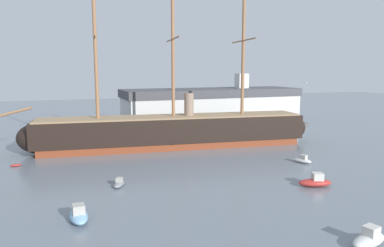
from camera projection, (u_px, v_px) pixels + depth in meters
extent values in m
cube|color=brown|center=(174.00, 144.00, 78.62)|extent=(55.71, 15.32, 1.44)
cube|color=black|center=(174.00, 129.00, 78.14)|extent=(58.03, 15.95, 5.13)
ellipsoid|color=black|center=(44.00, 138.00, 71.98)|extent=(11.25, 9.02, 6.56)
ellipsoid|color=black|center=(284.00, 128.00, 84.51)|extent=(11.25, 9.02, 6.56)
cube|color=#9E7F5B|center=(173.00, 117.00, 77.74)|extent=(56.81, 15.12, 0.31)
cylinder|color=#936642|center=(96.00, 54.00, 72.06)|extent=(0.72, 0.72, 26.65)
cylinder|color=#936642|center=(95.00, 37.00, 71.58)|extent=(2.06, 13.70, 0.29)
cylinder|color=#936642|center=(173.00, 55.00, 75.80)|extent=(0.72, 0.72, 26.65)
cylinder|color=#936642|center=(173.00, 39.00, 75.33)|extent=(2.06, 13.70, 0.29)
cylinder|color=#936642|center=(243.00, 55.00, 79.54)|extent=(0.72, 0.72, 26.65)
cylinder|color=#936642|center=(243.00, 41.00, 79.07)|extent=(2.06, 13.70, 0.29)
cylinder|color=#936642|center=(7.00, 114.00, 69.73)|extent=(9.07, 1.68, 2.73)
cylinder|color=gray|center=(189.00, 105.00, 78.20)|extent=(2.05, 2.05, 5.13)
ellipsoid|color=silver|center=(369.00, 240.00, 34.48)|extent=(4.75, 2.78, 1.04)
cube|color=beige|center=(371.00, 231.00, 34.53)|extent=(1.59, 1.47, 1.04)
ellipsoid|color=#7FB2D6|center=(79.00, 216.00, 40.16)|extent=(2.14, 4.79, 1.10)
cube|color=#B2ADA3|center=(79.00, 209.00, 39.73)|extent=(1.33, 1.49, 1.10)
ellipsoid|color=#B22D28|center=(315.00, 183.00, 51.96)|extent=(5.17, 3.41, 1.12)
cube|color=beige|center=(318.00, 177.00, 51.84)|extent=(1.80, 1.69, 1.12)
ellipsoid|color=gray|center=(119.00, 184.00, 51.96)|extent=(2.50, 3.22, 0.70)
cube|color=#B2ADA3|center=(119.00, 180.00, 52.09)|extent=(1.14, 1.19, 0.70)
ellipsoid|color=silver|center=(302.00, 160.00, 65.28)|extent=(2.71, 3.90, 0.84)
cube|color=#B2ADA3|center=(304.00, 157.00, 65.00)|extent=(1.31, 1.38, 0.84)
ellipsoid|color=#B22D28|center=(16.00, 165.00, 62.81)|extent=(1.85, 0.83, 0.44)
cube|color=#4C4C51|center=(16.00, 164.00, 62.79)|extent=(0.18, 0.69, 0.07)
ellipsoid|color=#7FB2D6|center=(294.00, 139.00, 86.09)|extent=(2.73, 3.07, 0.68)
cube|color=beige|center=(294.00, 138.00, 86.06)|extent=(1.02, 0.85, 0.10)
ellipsoid|color=#236670|center=(150.00, 141.00, 83.78)|extent=(2.66, 1.18, 0.63)
cube|color=#4C4C51|center=(150.00, 140.00, 83.74)|extent=(0.25, 0.98, 0.10)
cube|color=#565659|center=(212.00, 125.00, 106.98)|extent=(56.37, 18.47, 0.80)
cube|color=silver|center=(212.00, 110.00, 106.31)|extent=(51.24, 15.39, 8.19)
cube|color=#47474C|center=(212.00, 93.00, 105.54)|extent=(52.27, 15.70, 2.26)
cube|color=silver|center=(242.00, 81.00, 108.58)|extent=(3.20, 3.20, 4.37)
ellipsoid|color=silver|center=(307.00, 83.00, 49.14)|extent=(0.34, 0.22, 0.11)
sphere|color=silver|center=(306.00, 83.00, 49.01)|extent=(0.09, 0.09, 0.09)
cube|color=#ADA89E|center=(309.00, 83.00, 48.93)|extent=(0.27, 0.46, 0.10)
cube|color=#ADA89E|center=(305.00, 83.00, 49.35)|extent=(0.27, 0.46, 0.10)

